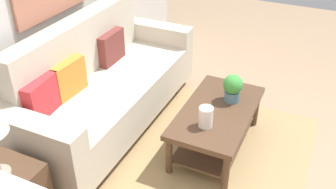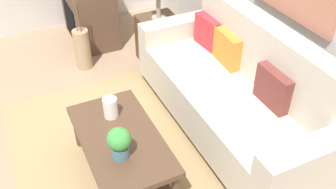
# 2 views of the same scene
# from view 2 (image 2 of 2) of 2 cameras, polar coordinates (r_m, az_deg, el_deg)

# --- Properties ---
(ground_plane) EXTENTS (9.34, 9.34, 0.00)m
(ground_plane) POSITION_cam_2_polar(r_m,az_deg,el_deg) (3.53, -12.49, -9.79)
(ground_plane) COLOR #9E7F60
(area_rug) EXTENTS (2.24, 2.13, 0.01)m
(area_rug) POSITION_cam_2_polar(r_m,az_deg,el_deg) (3.61, -4.83, -7.40)
(area_rug) COLOR #A38456
(area_rug) RESTS_ON ground_plane
(couch) EXTENTS (2.23, 0.84, 1.08)m
(couch) POSITION_cam_2_polar(r_m,az_deg,el_deg) (3.54, 9.79, 0.22)
(couch) COLOR beige
(couch) RESTS_ON ground_plane
(throw_pillow_crimson) EXTENTS (0.37, 0.15, 0.32)m
(throw_pillow_crimson) POSITION_cam_2_polar(r_m,az_deg,el_deg) (3.95, 6.12, 9.14)
(throw_pillow_crimson) COLOR red
(throw_pillow_crimson) RESTS_ON couch
(throw_pillow_orange) EXTENTS (0.37, 0.14, 0.32)m
(throw_pillow_orange) POSITION_cam_2_polar(r_m,az_deg,el_deg) (3.70, 8.86, 6.77)
(throw_pillow_orange) COLOR orange
(throw_pillow_orange) RESTS_ON couch
(throw_pillow_maroon) EXTENTS (0.36, 0.12, 0.32)m
(throw_pillow_maroon) POSITION_cam_2_polar(r_m,az_deg,el_deg) (3.25, 15.45, 0.92)
(throw_pillow_maroon) COLOR brown
(throw_pillow_maroon) RESTS_ON couch
(coffee_table) EXTENTS (1.10, 0.60, 0.43)m
(coffee_table) POSITION_cam_2_polar(r_m,az_deg,el_deg) (3.16, -6.93, -7.74)
(coffee_table) COLOR #513826
(coffee_table) RESTS_ON ground_plane
(tabletop_vase) EXTENTS (0.12, 0.12, 0.18)m
(tabletop_vase) POSITION_cam_2_polar(r_m,az_deg,el_deg) (3.22, -8.55, -1.90)
(tabletop_vase) COLOR white
(tabletop_vase) RESTS_ON coffee_table
(potted_plant_tabletop) EXTENTS (0.18, 0.18, 0.26)m
(potted_plant_tabletop) POSITION_cam_2_polar(r_m,az_deg,el_deg) (2.83, -7.24, -7.04)
(potted_plant_tabletop) COLOR slate
(potted_plant_tabletop) RESTS_ON coffee_table
(side_table) EXTENTS (0.44, 0.44, 0.56)m
(side_table) POSITION_cam_2_polar(r_m,az_deg,el_deg) (4.60, -1.35, 8.06)
(side_table) COLOR #513826
(side_table) RESTS_ON ground_plane
(floor_vase) EXTENTS (0.18, 0.18, 0.48)m
(floor_vase) POSITION_cam_2_polar(r_m,az_deg,el_deg) (4.60, -12.56, 6.55)
(floor_vase) COLOR tan
(floor_vase) RESTS_ON ground_plane
(floor_vase_branch_a) EXTENTS (0.03, 0.03, 0.36)m
(floor_vase_branch_a) POSITION_cam_2_polar(r_m,az_deg,el_deg) (4.39, -13.23, 11.15)
(floor_vase_branch_a) COLOR brown
(floor_vase_branch_a) RESTS_ON floor_vase
(floor_vase_branch_b) EXTENTS (0.01, 0.02, 0.36)m
(floor_vase_branch_b) POSITION_cam_2_polar(r_m,az_deg,el_deg) (4.42, -13.12, 11.36)
(floor_vase_branch_b) COLOR brown
(floor_vase_branch_b) RESTS_ON floor_vase
(floor_vase_branch_c) EXTENTS (0.02, 0.02, 0.36)m
(floor_vase_branch_c) POSITION_cam_2_polar(r_m,az_deg,el_deg) (4.41, -13.56, 11.25)
(floor_vase_branch_c) COLOR brown
(floor_vase_branch_c) RESTS_ON floor_vase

